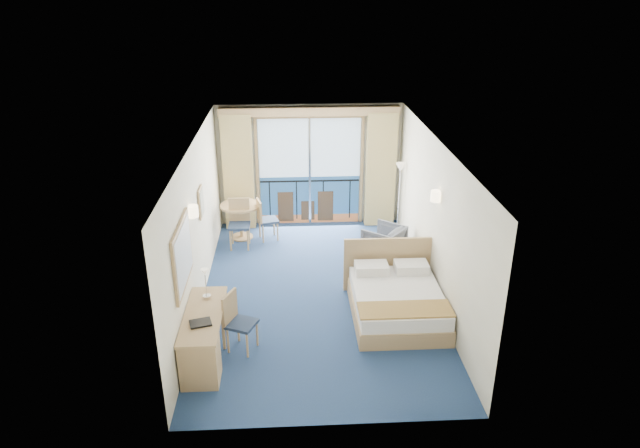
{
  "coord_description": "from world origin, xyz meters",
  "views": [
    {
      "loc": [
        -0.45,
        -8.77,
        5.1
      ],
      "look_at": [
        0.06,
        0.2,
        1.25
      ],
      "focal_mm": 32.0,
      "sensor_mm": 36.0,
      "label": 1
    }
  ],
  "objects_px": {
    "table_chair_b": "(239,220)",
    "floor_lamp": "(400,181)",
    "desk_chair": "(237,318)",
    "nightstand": "(412,264)",
    "round_table": "(241,213)",
    "bed": "(396,300)",
    "desk": "(201,351)",
    "armchair": "(384,241)",
    "table_chair_a": "(264,217)"
  },
  "relations": [
    {
      "from": "floor_lamp",
      "to": "table_chair_a",
      "type": "relative_size",
      "value": 1.76
    },
    {
      "from": "round_table",
      "to": "table_chair_b",
      "type": "xyz_separation_m",
      "value": [
        -0.0,
        -0.39,
        -0.01
      ]
    },
    {
      "from": "bed",
      "to": "round_table",
      "type": "distance_m",
      "value": 4.26
    },
    {
      "from": "desk",
      "to": "desk_chair",
      "type": "distance_m",
      "value": 0.78
    },
    {
      "from": "floor_lamp",
      "to": "desk",
      "type": "distance_m",
      "value": 5.97
    },
    {
      "from": "armchair",
      "to": "desk_chair",
      "type": "distance_m",
      "value": 3.98
    },
    {
      "from": "bed",
      "to": "nightstand",
      "type": "relative_size",
      "value": 3.78
    },
    {
      "from": "table_chair_a",
      "to": "table_chair_b",
      "type": "relative_size",
      "value": 0.9
    },
    {
      "from": "floor_lamp",
      "to": "table_chair_b",
      "type": "bearing_deg",
      "value": -172.51
    },
    {
      "from": "nightstand",
      "to": "armchair",
      "type": "xyz_separation_m",
      "value": [
        -0.4,
        0.84,
        0.07
      ]
    },
    {
      "from": "round_table",
      "to": "table_chair_a",
      "type": "relative_size",
      "value": 0.93
    },
    {
      "from": "armchair",
      "to": "round_table",
      "type": "relative_size",
      "value": 0.84
    },
    {
      "from": "bed",
      "to": "armchair",
      "type": "relative_size",
      "value": 2.65
    },
    {
      "from": "table_chair_b",
      "to": "floor_lamp",
      "type": "bearing_deg",
      "value": 8.05
    },
    {
      "from": "desk",
      "to": "table_chair_a",
      "type": "distance_m",
      "value": 4.58
    },
    {
      "from": "round_table",
      "to": "nightstand",
      "type": "bearing_deg",
      "value": -30.06
    },
    {
      "from": "floor_lamp",
      "to": "desk",
      "type": "relative_size",
      "value": 1.01
    },
    {
      "from": "nightstand",
      "to": "round_table",
      "type": "distance_m",
      "value": 3.81
    },
    {
      "from": "desk",
      "to": "table_chair_a",
      "type": "height_order",
      "value": "table_chair_a"
    },
    {
      "from": "desk_chair",
      "to": "nightstand",
      "type": "bearing_deg",
      "value": -31.16
    },
    {
      "from": "bed",
      "to": "desk_chair",
      "type": "distance_m",
      "value": 2.66
    },
    {
      "from": "floor_lamp",
      "to": "table_chair_b",
      "type": "distance_m",
      "value": 3.46
    },
    {
      "from": "bed",
      "to": "nightstand",
      "type": "height_order",
      "value": "bed"
    },
    {
      "from": "bed",
      "to": "desk",
      "type": "height_order",
      "value": "bed"
    },
    {
      "from": "floor_lamp",
      "to": "table_chair_b",
      "type": "height_order",
      "value": "floor_lamp"
    },
    {
      "from": "desk_chair",
      "to": "table_chair_b",
      "type": "height_order",
      "value": "table_chair_b"
    },
    {
      "from": "bed",
      "to": "table_chair_b",
      "type": "relative_size",
      "value": 1.87
    },
    {
      "from": "bed",
      "to": "table_chair_b",
      "type": "distance_m",
      "value": 3.97
    },
    {
      "from": "nightstand",
      "to": "desk_chair",
      "type": "bearing_deg",
      "value": -145.3
    },
    {
      "from": "bed",
      "to": "round_table",
      "type": "relative_size",
      "value": 2.23
    },
    {
      "from": "bed",
      "to": "floor_lamp",
      "type": "distance_m",
      "value": 3.48
    },
    {
      "from": "round_table",
      "to": "table_chair_b",
      "type": "relative_size",
      "value": 0.84
    },
    {
      "from": "bed",
      "to": "desk_chair",
      "type": "xyz_separation_m",
      "value": [
        -2.53,
        -0.78,
        0.24
      ]
    },
    {
      "from": "round_table",
      "to": "table_chair_a",
      "type": "xyz_separation_m",
      "value": [
        0.5,
        -0.12,
        -0.06
      ]
    },
    {
      "from": "armchair",
      "to": "desk_chair",
      "type": "bearing_deg",
      "value": -2.7
    },
    {
      "from": "bed",
      "to": "table_chair_b",
      "type": "height_order",
      "value": "table_chair_b"
    },
    {
      "from": "armchair",
      "to": "table_chair_b",
      "type": "distance_m",
      "value": 2.98
    },
    {
      "from": "floor_lamp",
      "to": "desk_chair",
      "type": "xyz_separation_m",
      "value": [
        -3.15,
        -4.08,
        -0.69
      ]
    },
    {
      "from": "bed",
      "to": "round_table",
      "type": "bearing_deg",
      "value": 130.35
    },
    {
      "from": "desk",
      "to": "desk_chair",
      "type": "xyz_separation_m",
      "value": [
        0.45,
        0.62,
        0.11
      ]
    },
    {
      "from": "nightstand",
      "to": "armchair",
      "type": "height_order",
      "value": "armchair"
    },
    {
      "from": "bed",
      "to": "desk_chair",
      "type": "height_order",
      "value": "bed"
    },
    {
      "from": "armchair",
      "to": "desk",
      "type": "bearing_deg",
      "value": -1.69
    },
    {
      "from": "desk",
      "to": "round_table",
      "type": "height_order",
      "value": "round_table"
    },
    {
      "from": "armchair",
      "to": "table_chair_b",
      "type": "bearing_deg",
      "value": -63.85
    },
    {
      "from": "bed",
      "to": "round_table",
      "type": "height_order",
      "value": "bed"
    },
    {
      "from": "desk_chair",
      "to": "round_table",
      "type": "distance_m",
      "value": 4.03
    },
    {
      "from": "desk_chair",
      "to": "bed",
      "type": "bearing_deg",
      "value": -48.71
    },
    {
      "from": "armchair",
      "to": "table_chair_a",
      "type": "distance_m",
      "value": 2.57
    },
    {
      "from": "nightstand",
      "to": "bed",
      "type": "bearing_deg",
      "value": -111.7
    }
  ]
}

